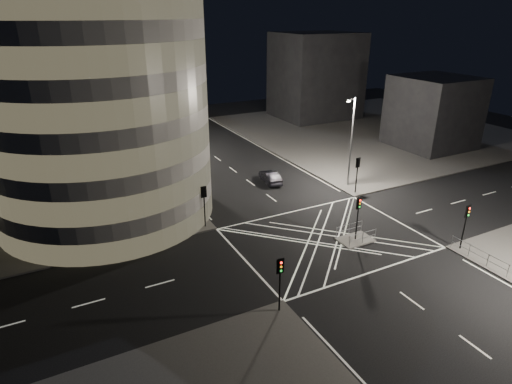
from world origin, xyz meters
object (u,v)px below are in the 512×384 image
traffic_signal_nl (280,275)px  street_lamp_right_far (351,139)px  traffic_signal_fr (357,169)px  street_lamp_left_far (135,118)px  central_island (355,240)px  traffic_signal_nr (466,219)px  sedan (270,177)px  traffic_signal_fl (204,199)px  street_lamp_left_near (177,156)px  traffic_signal_island (358,210)px

traffic_signal_nl → street_lamp_right_far: size_ratio=0.40×
traffic_signal_fr → street_lamp_left_far: 29.63m
central_island → traffic_signal_nr: (6.80, -5.30, 2.84)m
central_island → sedan: sedan is taller
traffic_signal_fr → central_island: bearing=-129.3°
traffic_signal_fl → traffic_signal_fr: (17.60, 0.00, 0.00)m
traffic_signal_fr → street_lamp_left_near: size_ratio=0.40×
traffic_signal_fr → sedan: 10.08m
sedan → street_lamp_right_far: bearing=154.5°
traffic_signal_nl → sedan: (10.87, 20.77, -2.21)m
street_lamp_left_far → street_lamp_right_far: size_ratio=1.00×
traffic_signal_fr → traffic_signal_island: size_ratio=1.00×
traffic_signal_fl → street_lamp_right_far: (18.24, 2.20, 2.63)m
traffic_signal_nr → sedan: size_ratio=0.94×
traffic_signal_fr → traffic_signal_nr: size_ratio=1.00×
traffic_signal_fr → street_lamp_right_far: 3.48m
traffic_signal_nr → traffic_signal_fl: bearing=142.3°
central_island → sedan: 15.48m
street_lamp_left_far → street_lamp_right_far: (18.87, -21.00, 0.00)m
traffic_signal_fr → traffic_signal_nl: bearing=-142.3°
traffic_signal_nr → sedan: 21.95m
traffic_signal_island → street_lamp_right_far: street_lamp_right_far is taller
street_lamp_left_near → street_lamp_right_far: bearing=-9.0°
traffic_signal_nl → street_lamp_left_far: 36.90m
traffic_signal_nl → sedan: 23.55m
central_island → traffic_signal_fr: 11.10m
central_island → traffic_signal_island: 2.84m
traffic_signal_fr → street_lamp_left_far: street_lamp_left_far is taller
street_lamp_left_far → sedan: 20.32m
traffic_signal_fl → traffic_signal_nl: size_ratio=1.00×
traffic_signal_fl → traffic_signal_nr: 22.24m
traffic_signal_fl → traffic_signal_island: same height
street_lamp_right_far → traffic_signal_island: bearing=-125.3°
traffic_signal_nr → street_lamp_left_near: bearing=134.1°
central_island → street_lamp_left_far: bearing=110.0°
street_lamp_left_near → street_lamp_right_far: (18.87, -3.00, 0.00)m
central_island → traffic_signal_fl: 13.91m
traffic_signal_fr → traffic_signal_fl: bearing=180.0°
central_island → traffic_signal_fl: traffic_signal_fl is taller
central_island → traffic_signal_fr: (6.80, 8.30, 2.84)m
traffic_signal_fl → traffic_signal_island: (10.80, -8.30, 0.00)m
street_lamp_left_near → traffic_signal_island: bearing=-49.7°
traffic_signal_fl → sedan: size_ratio=0.94×
traffic_signal_nl → traffic_signal_fr: 22.24m
traffic_signal_fl → sedan: 13.21m
central_island → sedan: (0.07, 15.47, 0.63)m
sedan → central_island: bearing=98.3°
traffic_signal_nr → traffic_signal_island: 8.62m
central_island → street_lamp_left_near: street_lamp_left_near is taller
traffic_signal_nr → central_island: bearing=142.1°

